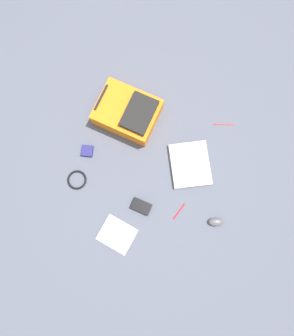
{
  "coord_description": "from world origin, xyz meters",
  "views": [
    {
      "loc": [
        -0.24,
        -0.06,
        1.84
      ],
      "look_at": [
        0.03,
        0.03,
        0.02
      ],
      "focal_mm": 28.8,
      "sensor_mm": 36.0,
      "label": 1
    }
  ],
  "objects_px": {
    "laptop": "(190,164)",
    "pen_blue": "(224,124)",
    "cable_coil": "(77,180)",
    "pen_black": "(179,211)",
    "book_manual": "(117,234)",
    "computer_mouse": "(216,222)",
    "earbud_pouch": "(87,151)",
    "power_brick": "(141,206)",
    "backpack": "(128,112)"
  },
  "relations": [
    {
      "from": "book_manual",
      "to": "computer_mouse",
      "type": "bearing_deg",
      "value": -63.52
    },
    {
      "from": "cable_coil",
      "to": "pen_black",
      "type": "height_order",
      "value": "cable_coil"
    },
    {
      "from": "backpack",
      "to": "book_manual",
      "type": "relative_size",
      "value": 1.73
    },
    {
      "from": "backpack",
      "to": "laptop",
      "type": "bearing_deg",
      "value": -110.26
    },
    {
      "from": "book_manual",
      "to": "pen_blue",
      "type": "relative_size",
      "value": 1.71
    },
    {
      "from": "cable_coil",
      "to": "pen_blue",
      "type": "bearing_deg",
      "value": -49.48
    },
    {
      "from": "backpack",
      "to": "laptop",
      "type": "relative_size",
      "value": 1.1
    },
    {
      "from": "computer_mouse",
      "to": "earbud_pouch",
      "type": "height_order",
      "value": "computer_mouse"
    },
    {
      "from": "book_manual",
      "to": "pen_black",
      "type": "xyz_separation_m",
      "value": [
        0.28,
        -0.34,
        -0.0
      ]
    },
    {
      "from": "cable_coil",
      "to": "pen_black",
      "type": "xyz_separation_m",
      "value": [
        0.03,
        -0.73,
        -0.0
      ]
    },
    {
      "from": "book_manual",
      "to": "earbud_pouch",
      "type": "height_order",
      "value": "earbud_pouch"
    },
    {
      "from": "laptop",
      "to": "cable_coil",
      "type": "bearing_deg",
      "value": 117.12
    },
    {
      "from": "pen_black",
      "to": "laptop",
      "type": "bearing_deg",
      "value": 5.45
    },
    {
      "from": "book_manual",
      "to": "pen_blue",
      "type": "height_order",
      "value": "book_manual"
    },
    {
      "from": "cable_coil",
      "to": "laptop",
      "type": "bearing_deg",
      "value": -62.88
    },
    {
      "from": "computer_mouse",
      "to": "power_brick",
      "type": "xyz_separation_m",
      "value": [
        -0.07,
        0.5,
        -0.0
      ]
    },
    {
      "from": "laptop",
      "to": "pen_blue",
      "type": "relative_size",
      "value": 2.7
    },
    {
      "from": "cable_coil",
      "to": "earbud_pouch",
      "type": "distance_m",
      "value": 0.21
    },
    {
      "from": "computer_mouse",
      "to": "earbud_pouch",
      "type": "bearing_deg",
      "value": 61.03
    },
    {
      "from": "cable_coil",
      "to": "book_manual",
      "type": "bearing_deg",
      "value": -122.93
    },
    {
      "from": "pen_blue",
      "to": "cable_coil",
      "type": "bearing_deg",
      "value": 130.52
    },
    {
      "from": "book_manual",
      "to": "pen_black",
      "type": "distance_m",
      "value": 0.44
    },
    {
      "from": "laptop",
      "to": "computer_mouse",
      "type": "distance_m",
      "value": 0.42
    },
    {
      "from": "backpack",
      "to": "power_brick",
      "type": "relative_size",
      "value": 3.32
    },
    {
      "from": "laptop",
      "to": "earbud_pouch",
      "type": "relative_size",
      "value": 5.09
    },
    {
      "from": "earbud_pouch",
      "to": "cable_coil",
      "type": "bearing_deg",
      "value": -178.53
    },
    {
      "from": "pen_black",
      "to": "earbud_pouch",
      "type": "xyz_separation_m",
      "value": [
        0.18,
        0.73,
        0.01
      ]
    },
    {
      "from": "power_brick",
      "to": "pen_black",
      "type": "height_order",
      "value": "power_brick"
    },
    {
      "from": "pen_black",
      "to": "computer_mouse",
      "type": "bearing_deg",
      "value": -86.66
    },
    {
      "from": "computer_mouse",
      "to": "cable_coil",
      "type": "distance_m",
      "value": 0.98
    },
    {
      "from": "book_manual",
      "to": "backpack",
      "type": "bearing_deg",
      "value": 14.54
    },
    {
      "from": "book_manual",
      "to": "power_brick",
      "type": "xyz_separation_m",
      "value": [
        0.23,
        -0.09,
        0.01
      ]
    },
    {
      "from": "laptop",
      "to": "pen_blue",
      "type": "xyz_separation_m",
      "value": [
        0.36,
        -0.14,
        -0.01
      ]
    },
    {
      "from": "pen_black",
      "to": "power_brick",
      "type": "bearing_deg",
      "value": 101.71
    },
    {
      "from": "laptop",
      "to": "pen_blue",
      "type": "distance_m",
      "value": 0.38
    },
    {
      "from": "power_brick",
      "to": "pen_blue",
      "type": "xyz_separation_m",
      "value": [
        0.74,
        -0.36,
        -0.01
      ]
    },
    {
      "from": "computer_mouse",
      "to": "backpack",
      "type": "bearing_deg",
      "value": 38.48
    },
    {
      "from": "laptop",
      "to": "power_brick",
      "type": "height_order",
      "value": "laptop"
    },
    {
      "from": "cable_coil",
      "to": "power_brick",
      "type": "relative_size",
      "value": 1.02
    },
    {
      "from": "pen_blue",
      "to": "computer_mouse",
      "type": "bearing_deg",
      "value": -167.97
    },
    {
      "from": "pen_black",
      "to": "book_manual",
      "type": "bearing_deg",
      "value": 129.38
    },
    {
      "from": "cable_coil",
      "to": "backpack",
      "type": "bearing_deg",
      "value": -18.15
    },
    {
      "from": "backpack",
      "to": "cable_coil",
      "type": "relative_size",
      "value": 3.26
    },
    {
      "from": "computer_mouse",
      "to": "cable_coil",
      "type": "xyz_separation_m",
      "value": [
        -0.04,
        0.98,
        -0.01
      ]
    },
    {
      "from": "cable_coil",
      "to": "pen_blue",
      "type": "distance_m",
      "value": 1.1
    },
    {
      "from": "computer_mouse",
      "to": "pen_blue",
      "type": "height_order",
      "value": "computer_mouse"
    },
    {
      "from": "backpack",
      "to": "power_brick",
      "type": "xyz_separation_m",
      "value": [
        -0.57,
        -0.3,
        -0.06
      ]
    },
    {
      "from": "earbud_pouch",
      "to": "laptop",
      "type": "bearing_deg",
      "value": -78.35
    },
    {
      "from": "pen_blue",
      "to": "power_brick",
      "type": "bearing_deg",
      "value": 154.04
    },
    {
      "from": "laptop",
      "to": "book_manual",
      "type": "relative_size",
      "value": 1.57
    }
  ]
}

